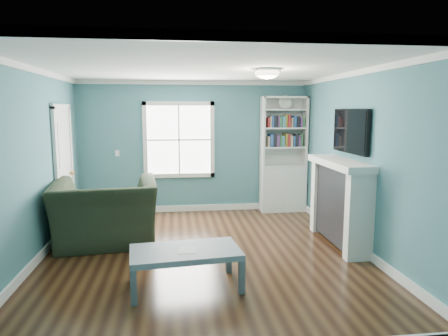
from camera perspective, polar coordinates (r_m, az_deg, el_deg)
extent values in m
plane|color=black|center=(5.82, -2.86, -12.20)|extent=(5.00, 5.00, 0.00)
plane|color=#3D7879|center=(7.98, -4.27, 2.98)|extent=(4.50, 0.00, 4.50)
plane|color=#3D7879|center=(3.05, 0.51, -5.64)|extent=(4.50, 0.00, 4.50)
plane|color=#3D7879|center=(5.79, -25.76, 0.17)|extent=(0.00, 5.00, 5.00)
plane|color=#3D7879|center=(6.09, 18.68, 0.92)|extent=(0.00, 5.00, 5.00)
plane|color=white|center=(5.48, -3.06, 14.21)|extent=(5.00, 5.00, 0.00)
cube|color=white|center=(8.17, -4.17, -5.72)|extent=(4.50, 0.03, 0.12)
cube|color=white|center=(6.07, -24.87, -11.50)|extent=(0.03, 5.00, 0.12)
cube|color=white|center=(6.35, 18.03, -10.24)|extent=(0.03, 5.00, 0.12)
cube|color=white|center=(7.94, -4.36, 12.06)|extent=(4.50, 0.04, 0.08)
cube|color=white|center=(3.03, 0.48, 18.29)|extent=(4.50, 0.04, 0.08)
cube|color=white|center=(5.76, -26.37, 12.68)|extent=(0.04, 5.00, 0.08)
cube|color=white|center=(6.06, 19.07, 12.82)|extent=(0.04, 5.00, 0.08)
cube|color=white|center=(7.95, -6.45, 4.02)|extent=(1.24, 0.01, 1.34)
cube|color=white|center=(7.96, -11.21, 3.92)|extent=(0.08, 0.06, 1.50)
cube|color=white|center=(7.97, -1.68, 4.08)|extent=(0.08, 0.06, 1.50)
cube|color=white|center=(8.02, -6.36, -1.05)|extent=(1.40, 0.06, 0.08)
cube|color=white|center=(7.92, -6.53, 9.15)|extent=(1.40, 0.06, 0.08)
cube|color=white|center=(7.94, -6.44, 4.01)|extent=(1.24, 0.03, 0.03)
cube|color=white|center=(7.94, -6.44, 4.01)|extent=(0.03, 0.03, 1.34)
cube|color=silver|center=(8.18, 8.36, -2.97)|extent=(0.90, 0.35, 0.90)
cube|color=silver|center=(7.93, 5.53, 5.11)|extent=(0.04, 0.35, 1.40)
cube|color=silver|center=(8.16, 11.46, 5.08)|extent=(0.04, 0.35, 1.40)
cube|color=silver|center=(8.20, 8.23, 5.17)|extent=(0.90, 0.02, 1.40)
cube|color=silver|center=(8.03, 8.64, 9.95)|extent=(0.90, 0.35, 0.04)
cube|color=silver|center=(8.10, 8.43, 0.29)|extent=(0.84, 0.33, 0.03)
cube|color=silver|center=(8.06, 8.49, 2.97)|extent=(0.84, 0.33, 0.03)
cube|color=silver|center=(8.03, 8.55, 5.67)|extent=(0.84, 0.33, 0.03)
cube|color=silver|center=(8.03, 8.60, 8.24)|extent=(0.84, 0.33, 0.03)
cube|color=tan|center=(8.03, 8.55, 3.85)|extent=(0.70, 0.25, 0.22)
cube|color=#264C8C|center=(8.01, 8.61, 6.56)|extent=(0.70, 0.25, 0.22)
cylinder|color=beige|center=(7.98, 8.72, 9.28)|extent=(0.26, 0.06, 0.26)
cube|color=black|center=(6.32, 16.29, -5.16)|extent=(0.30, 1.20, 1.10)
cube|color=black|center=(6.36, 16.05, -6.93)|extent=(0.22, 0.65, 0.70)
cube|color=silver|center=(5.72, 18.77, -6.67)|extent=(0.36, 0.16, 1.20)
cube|color=silver|center=(6.92, 13.94, -3.92)|extent=(0.36, 0.16, 1.20)
cube|color=silver|center=(6.19, 16.19, 0.68)|extent=(0.44, 1.58, 0.10)
cube|color=black|center=(6.21, 17.64, 5.05)|extent=(0.06, 1.10, 0.65)
cube|color=silver|center=(7.15, -21.89, -0.43)|extent=(0.04, 0.80, 2.05)
cube|color=white|center=(6.71, -22.77, -1.01)|extent=(0.05, 0.08, 2.13)
cube|color=white|center=(7.58, -20.97, 0.08)|extent=(0.05, 0.08, 2.13)
cube|color=white|center=(7.07, -22.28, 8.13)|extent=(0.05, 0.98, 0.08)
sphere|color=#BF8C3F|center=(7.43, -20.83, -0.65)|extent=(0.07, 0.07, 0.07)
ellipsoid|color=white|center=(5.71, 6.18, 13.33)|extent=(0.34, 0.34, 0.15)
cylinder|color=white|center=(5.71, 6.18, 13.78)|extent=(0.38, 0.38, 0.03)
cube|color=white|center=(8.04, -15.00, 2.05)|extent=(0.08, 0.01, 0.12)
imported|color=black|center=(6.34, -16.60, -4.61)|extent=(1.60, 1.13, 1.32)
cube|color=#444C52|center=(4.46, -12.78, -16.31)|extent=(0.07, 0.07, 0.38)
cube|color=#444C52|center=(4.61, 2.54, -15.28)|extent=(0.07, 0.07, 0.38)
cube|color=#444C52|center=(5.02, -12.85, -13.44)|extent=(0.07, 0.07, 0.38)
cube|color=#444C52|center=(5.15, 0.66, -12.65)|extent=(0.07, 0.07, 0.38)
cube|color=#4E5765|center=(4.69, -5.56, -11.90)|extent=(1.31, 0.81, 0.07)
cube|color=white|center=(4.66, -5.26, -11.55)|extent=(0.22, 0.27, 0.00)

